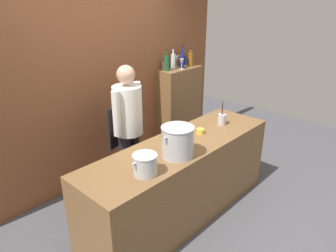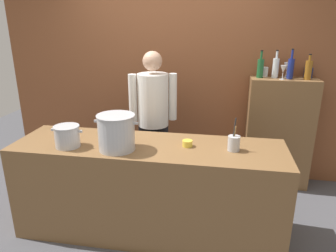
% 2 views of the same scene
% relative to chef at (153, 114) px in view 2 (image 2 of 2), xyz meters
% --- Properties ---
extents(ground_plane, '(8.00, 8.00, 0.00)m').
position_rel_chef_xyz_m(ground_plane, '(0.12, -0.74, -0.96)').
color(ground_plane, '#4C4C51').
extents(brick_back_panel, '(4.40, 0.10, 3.00)m').
position_rel_chef_xyz_m(brick_back_panel, '(0.12, 0.66, 0.54)').
color(brick_back_panel, brown).
rests_on(brick_back_panel, ground_plane).
extents(prep_counter, '(2.46, 0.70, 0.90)m').
position_rel_chef_xyz_m(prep_counter, '(0.12, -0.74, -0.51)').
color(prep_counter, brown).
rests_on(prep_counter, ground_plane).
extents(bar_cabinet, '(0.76, 0.32, 1.33)m').
position_rel_chef_xyz_m(bar_cabinet, '(1.45, 0.45, -0.30)').
color(bar_cabinet, brown).
rests_on(bar_cabinet, ground_plane).
extents(chef, '(0.51, 0.39, 1.66)m').
position_rel_chef_xyz_m(chef, '(0.00, 0.00, 0.00)').
color(chef, black).
rests_on(chef, ground_plane).
extents(stockpot_large, '(0.39, 0.33, 0.31)m').
position_rel_chef_xyz_m(stockpot_large, '(-0.12, -0.89, 0.09)').
color(stockpot_large, '#B7BABF').
rests_on(stockpot_large, prep_counter).
extents(stockpot_small, '(0.29, 0.22, 0.19)m').
position_rel_chef_xyz_m(stockpot_small, '(-0.57, -0.90, 0.03)').
color(stockpot_small, '#B7BABF').
rests_on(stockpot_small, prep_counter).
extents(utensil_crock, '(0.10, 0.10, 0.29)m').
position_rel_chef_xyz_m(utensil_crock, '(0.87, -0.75, 0.00)').
color(utensil_crock, '#B7BABF').
rests_on(utensil_crock, prep_counter).
extents(butter_jar, '(0.09, 0.09, 0.06)m').
position_rel_chef_xyz_m(butter_jar, '(0.47, -0.72, -0.04)').
color(butter_jar, yellow).
rests_on(butter_jar, prep_counter).
extents(wine_bottle_cobalt, '(0.07, 0.07, 0.34)m').
position_rel_chef_xyz_m(wine_bottle_cobalt, '(1.50, 0.44, 0.49)').
color(wine_bottle_cobalt, navy).
rests_on(wine_bottle_cobalt, bar_cabinet).
extents(wine_bottle_amber, '(0.08, 0.08, 0.28)m').
position_rel_chef_xyz_m(wine_bottle_amber, '(1.68, 0.43, 0.48)').
color(wine_bottle_amber, '#8C5919').
rests_on(wine_bottle_amber, bar_cabinet).
extents(wine_bottle_clear, '(0.07, 0.07, 0.31)m').
position_rel_chef_xyz_m(wine_bottle_clear, '(1.34, 0.49, 0.49)').
color(wine_bottle_clear, silver).
rests_on(wine_bottle_clear, bar_cabinet).
extents(wine_bottle_green, '(0.07, 0.07, 0.31)m').
position_rel_chef_xyz_m(wine_bottle_green, '(1.17, 0.46, 0.48)').
color(wine_bottle_green, '#1E592D').
rests_on(wine_bottle_green, bar_cabinet).
extents(wine_glass_tall, '(0.07, 0.07, 0.16)m').
position_rel_chef_xyz_m(wine_glass_tall, '(1.41, 0.38, 0.48)').
color(wine_glass_tall, silver).
rests_on(wine_glass_tall, bar_cabinet).
extents(wine_glass_wide, '(0.07, 0.07, 0.18)m').
position_rel_chef_xyz_m(wine_glass_wide, '(1.47, 0.54, 0.49)').
color(wine_glass_wide, silver).
rests_on(wine_glass_wide, bar_cabinet).
extents(spice_tin_silver, '(0.07, 0.07, 0.11)m').
position_rel_chef_xyz_m(spice_tin_silver, '(1.23, 0.55, 0.42)').
color(spice_tin_silver, '#B2B2B7').
rests_on(spice_tin_silver, bar_cabinet).
extents(spice_tin_navy, '(0.08, 0.08, 0.12)m').
position_rel_chef_xyz_m(spice_tin_navy, '(1.71, 0.54, 0.43)').
color(spice_tin_navy, navy).
rests_on(spice_tin_navy, bar_cabinet).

